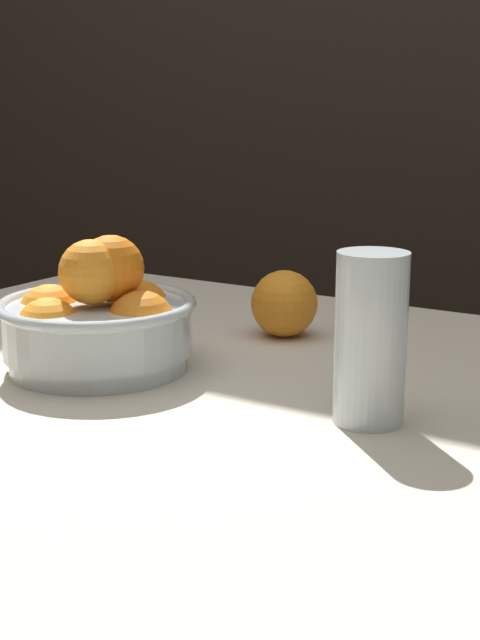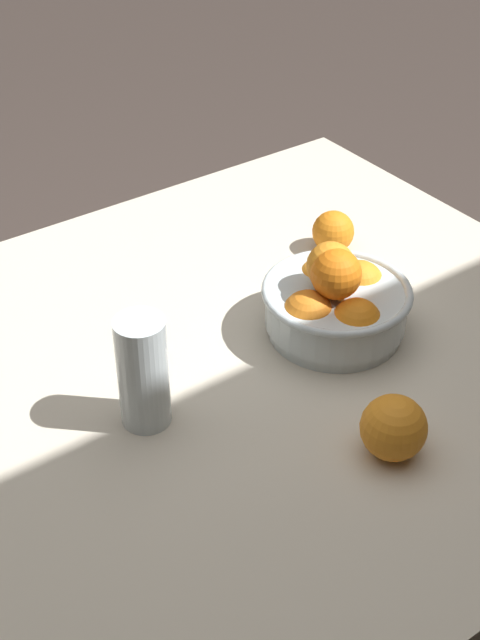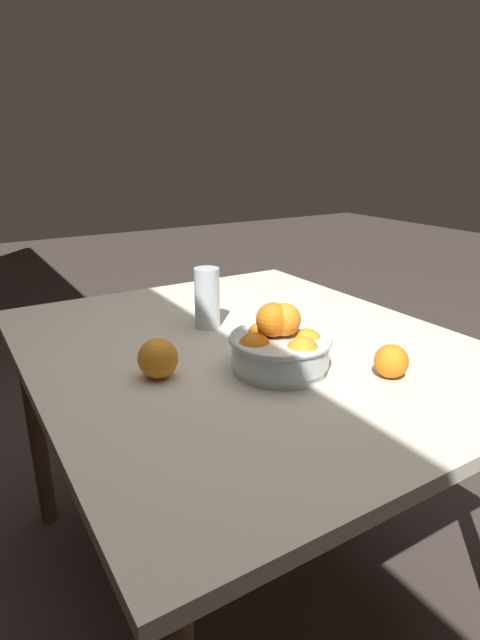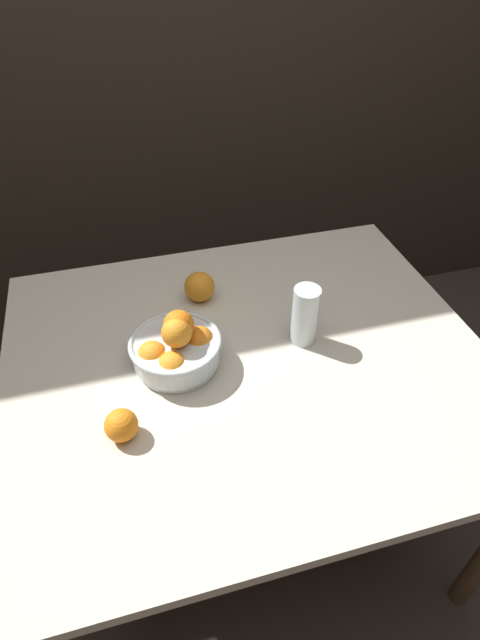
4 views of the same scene
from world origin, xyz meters
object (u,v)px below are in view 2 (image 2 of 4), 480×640
(juice_glass, at_px, (144,378))
(orange_loose_near_bowl, at_px, (333,232))
(fruit_bowl, at_px, (335,302))
(orange_loose_front, at_px, (394,428))

(juice_glass, bearing_deg, orange_loose_near_bowl, -159.06)
(fruit_bowl, xyz_separation_m, orange_loose_near_bowl, (-0.15, -0.18, -0.02))
(orange_loose_near_bowl, bearing_deg, orange_loose_front, 58.55)
(fruit_bowl, bearing_deg, orange_loose_front, 66.01)
(orange_loose_near_bowl, bearing_deg, fruit_bowl, 50.28)
(fruit_bowl, distance_m, juice_glass, 0.32)
(juice_glass, distance_m, orange_loose_near_bowl, 0.50)
(orange_loose_near_bowl, xyz_separation_m, orange_loose_front, (0.25, 0.41, 0.01))
(fruit_bowl, bearing_deg, orange_loose_near_bowl, -129.72)
(juice_glass, height_order, orange_loose_near_bowl, juice_glass)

